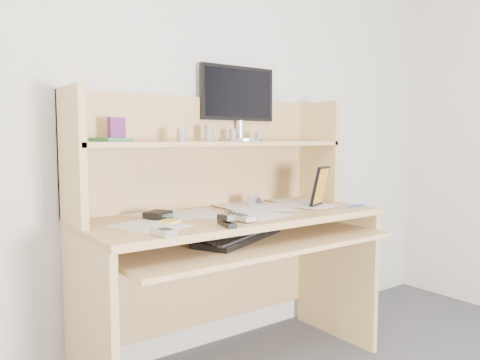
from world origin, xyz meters
TOP-DOWN VIEW (x-y plane):
  - back_wall at (0.00, 1.80)m, footprint 3.60×0.04m
  - desk at (0.00, 1.56)m, footprint 1.40×0.70m
  - paper_clutter at (0.00, 1.48)m, footprint 1.32×0.54m
  - keyboard at (-0.04, 1.39)m, footprint 0.53×0.37m
  - tv_remote at (-0.10, 1.33)m, footprint 0.07×0.19m
  - flip_phone at (-0.49, 1.22)m, footprint 0.06×0.10m
  - stapler at (-0.20, 1.24)m, footprint 0.06×0.13m
  - wallet at (-0.35, 1.56)m, footprint 0.13×0.12m
  - sticky_note_pad at (-0.35, 1.45)m, footprint 0.09×0.09m
  - digital_camera at (0.20, 1.59)m, footprint 0.09×0.06m
  - game_case at (0.48, 1.40)m, footprint 0.14×0.07m
  - blue_pen at (0.60, 1.27)m, footprint 0.15×0.03m
  - card_box at (-0.48, 1.66)m, footprint 0.08×0.04m
  - shelf_book at (-0.50, 1.68)m, footprint 0.14×0.18m
  - chip_stack_a at (-0.21, 1.59)m, footprint 0.04×0.04m
  - chip_stack_b at (0.13, 1.67)m, footprint 0.04×0.04m
  - chip_stack_c at (0.27, 1.64)m, footprint 0.05×0.05m
  - chip_stack_d at (-0.03, 1.65)m, footprint 0.05×0.05m
  - monitor at (0.21, 1.74)m, footprint 0.45×0.23m

SIDE VIEW (x-z plane):
  - keyboard at x=-0.04m, z-range 0.65..0.68m
  - desk at x=0.00m, z-range 0.04..1.34m
  - paper_clutter at x=0.00m, z-range 0.75..0.76m
  - sticky_note_pad at x=-0.35m, z-range 0.75..0.76m
  - blue_pen at x=0.60m, z-range 0.76..0.76m
  - tv_remote at x=-0.10m, z-range 0.76..0.77m
  - flip_phone at x=-0.49m, z-range 0.76..0.78m
  - wallet at x=-0.35m, z-range 0.76..0.78m
  - stapler at x=-0.20m, z-range 0.76..0.80m
  - digital_camera at x=0.20m, z-range 0.76..0.81m
  - game_case at x=0.48m, z-range 0.76..0.96m
  - shelf_book at x=-0.50m, z-range 1.08..1.10m
  - chip_stack_c at x=0.27m, z-range 1.08..1.13m
  - chip_stack_a at x=-0.21m, z-range 1.08..1.14m
  - chip_stack_b at x=0.13m, z-range 1.08..1.14m
  - chip_stack_d at x=-0.03m, z-range 1.08..1.16m
  - card_box at x=-0.48m, z-range 1.08..1.18m
  - back_wall at x=0.00m, z-range 0.00..2.50m
  - monitor at x=0.21m, z-range 1.09..1.48m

